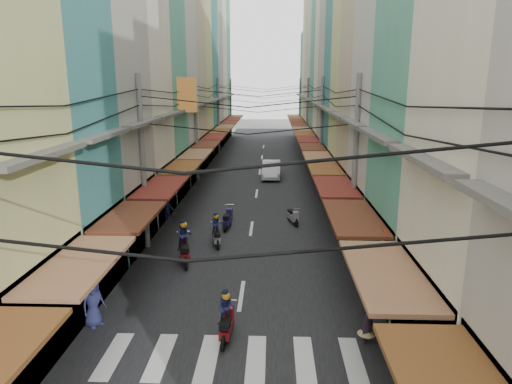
% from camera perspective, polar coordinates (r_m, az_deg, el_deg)
% --- Properties ---
extents(ground, '(160.00, 160.00, 0.00)m').
position_cam_1_polar(ground, '(19.38, -1.43, -10.20)').
color(ground, slate).
rests_on(ground, ground).
extents(road, '(10.00, 80.00, 0.02)m').
position_cam_1_polar(road, '(38.50, 0.39, 1.95)').
color(road, black).
rests_on(road, ground).
extents(sidewalk_left, '(3.00, 80.00, 0.06)m').
position_cam_1_polar(sidewalk_left, '(39.23, -9.15, 2.02)').
color(sidewalk_left, slate).
rests_on(sidewalk_left, ground).
extents(sidewalk_right, '(3.00, 80.00, 0.06)m').
position_cam_1_polar(sidewalk_right, '(38.85, 10.02, 1.87)').
color(sidewalk_right, slate).
rests_on(sidewalk_right, ground).
extents(crosswalk, '(7.55, 2.40, 0.01)m').
position_cam_1_polar(crosswalk, '(14.10, -3.02, -20.02)').
color(crosswalk, silver).
rests_on(crosswalk, ground).
extents(building_row_left, '(7.80, 67.67, 23.70)m').
position_cam_1_polar(building_row_left, '(35.47, -13.22, 16.47)').
color(building_row_left, beige).
rests_on(building_row_left, ground).
extents(building_row_right, '(7.80, 68.98, 22.59)m').
position_cam_1_polar(building_row_right, '(34.83, 13.89, 15.88)').
color(building_row_right, teal).
rests_on(building_row_right, ground).
extents(utility_poles, '(10.20, 66.13, 8.20)m').
position_cam_1_polar(utility_poles, '(32.73, 0.14, 11.49)').
color(utility_poles, slate).
rests_on(utility_poles, ground).
extents(white_car, '(4.98, 1.99, 1.75)m').
position_cam_1_polar(white_car, '(38.08, 1.91, 1.79)').
color(white_car, silver).
rests_on(white_car, ground).
extents(bicycle, '(1.90, 1.23, 1.23)m').
position_cam_1_polar(bicycle, '(21.45, 17.57, -8.44)').
color(bicycle, black).
rests_on(bicycle, ground).
extents(moving_scooters, '(5.44, 13.67, 2.00)m').
position_cam_1_polar(moving_scooters, '(20.72, -4.76, -7.02)').
color(moving_scooters, black).
rests_on(moving_scooters, ground).
extents(parked_scooters, '(13.48, 11.61, 1.00)m').
position_cam_1_polar(parked_scooters, '(17.09, 15.86, -12.42)').
color(parked_scooters, black).
rests_on(parked_scooters, ground).
extents(pedestrians, '(11.98, 19.85, 2.19)m').
position_cam_1_polar(pedestrians, '(24.00, -11.47, -3.08)').
color(pedestrians, '#261D27').
rests_on(pedestrians, ground).
extents(market_umbrella, '(2.19, 2.19, 2.31)m').
position_cam_1_polar(market_umbrella, '(15.06, 23.61, -10.22)').
color(market_umbrella, '#B2B2B7').
rests_on(market_umbrella, ground).
extents(traffic_sign, '(0.10, 0.69, 3.15)m').
position_cam_1_polar(traffic_sign, '(15.74, 15.51, -7.39)').
color(traffic_sign, slate).
rests_on(traffic_sign, ground).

